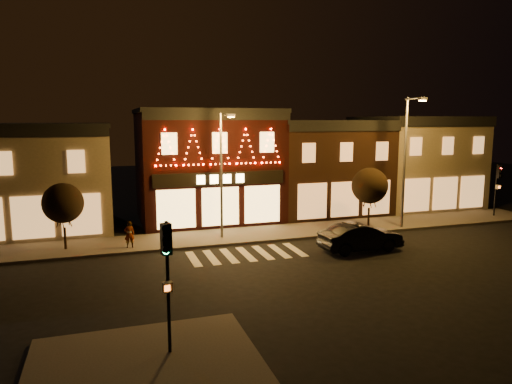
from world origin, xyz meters
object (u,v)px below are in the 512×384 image
traffic_signal_near (167,262)px  streetlamp_mid (223,166)px  pedestrian (129,234)px  dark_sedan (361,237)px

traffic_signal_near → streetlamp_mid: bearing=57.7°
traffic_signal_near → pedestrian: bearing=80.6°
traffic_signal_near → dark_sedan: (12.23, 9.06, -2.35)m
traffic_signal_near → pedestrian: 13.56m
streetlamp_mid → pedestrian: streetlamp_mid is taller
pedestrian → dark_sedan: bearing=158.4°
traffic_signal_near → streetlamp_mid: (5.26, 13.84, 1.56)m
traffic_signal_near → dark_sedan: traffic_signal_near is taller
dark_sedan → pedestrian: size_ratio=3.09×
traffic_signal_near → streetlamp_mid: streetlamp_mid is taller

